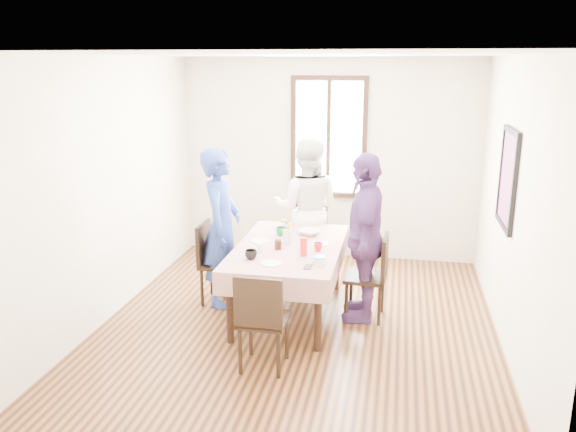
# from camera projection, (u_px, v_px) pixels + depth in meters

# --- Properties ---
(ground) EXTENTS (4.50, 4.50, 0.00)m
(ground) POSITION_uv_depth(u_px,v_px,m) (299.00, 322.00, 6.01)
(ground) COLOR black
(ground) RESTS_ON ground
(back_wall) EXTENTS (4.00, 0.00, 4.00)m
(back_wall) POSITION_uv_depth(u_px,v_px,m) (328.00, 160.00, 7.79)
(back_wall) COLOR beige
(back_wall) RESTS_ON ground
(right_wall) EXTENTS (0.00, 4.50, 4.50)m
(right_wall) POSITION_uv_depth(u_px,v_px,m) (514.00, 206.00, 5.29)
(right_wall) COLOR beige
(right_wall) RESTS_ON ground
(window_frame) EXTENTS (1.02, 0.06, 1.62)m
(window_frame) POSITION_uv_depth(u_px,v_px,m) (329.00, 138.00, 7.69)
(window_frame) COLOR black
(window_frame) RESTS_ON back_wall
(window_pane) EXTENTS (0.90, 0.02, 1.50)m
(window_pane) POSITION_uv_depth(u_px,v_px,m) (329.00, 137.00, 7.70)
(window_pane) COLOR white
(window_pane) RESTS_ON back_wall
(art_poster) EXTENTS (0.04, 0.76, 0.96)m
(art_poster) POSITION_uv_depth(u_px,v_px,m) (508.00, 178.00, 5.52)
(art_poster) COLOR red
(art_poster) RESTS_ON right_wall
(dining_table) EXTENTS (0.97, 1.67, 0.75)m
(dining_table) POSITION_uv_depth(u_px,v_px,m) (289.00, 280.00, 6.15)
(dining_table) COLOR black
(dining_table) RESTS_ON ground
(tablecloth) EXTENTS (1.09, 1.79, 0.01)m
(tablecloth) POSITION_uv_depth(u_px,v_px,m) (289.00, 246.00, 6.05)
(tablecloth) COLOR #5F0906
(tablecloth) RESTS_ON dining_table
(chair_left) EXTENTS (0.42, 0.42, 0.91)m
(chair_left) POSITION_uv_depth(u_px,v_px,m) (221.00, 263.00, 6.43)
(chair_left) COLOR black
(chair_left) RESTS_ON ground
(chair_right) EXTENTS (0.44, 0.44, 0.91)m
(chair_right) POSITION_uv_depth(u_px,v_px,m) (365.00, 277.00, 6.03)
(chair_right) COLOR black
(chair_right) RESTS_ON ground
(chair_far) EXTENTS (0.48, 0.48, 0.91)m
(chair_far) POSITION_uv_depth(u_px,v_px,m) (306.00, 241.00, 7.22)
(chair_far) COLOR black
(chair_far) RESTS_ON ground
(chair_near) EXTENTS (0.43, 0.43, 0.91)m
(chair_near) POSITION_uv_depth(u_px,v_px,m) (264.00, 319.00, 5.04)
(chair_near) COLOR black
(chair_near) RESTS_ON ground
(person_left) EXTENTS (0.46, 0.66, 1.75)m
(person_left) POSITION_uv_depth(u_px,v_px,m) (221.00, 227.00, 6.31)
(person_left) COLOR navy
(person_left) RESTS_ON ground
(person_far) EXTENTS (0.88, 0.70, 1.76)m
(person_far) POSITION_uv_depth(u_px,v_px,m) (306.00, 209.00, 7.09)
(person_far) COLOR white
(person_far) RESTS_ON ground
(person_right) EXTENTS (0.45, 1.04, 1.77)m
(person_right) POSITION_uv_depth(u_px,v_px,m) (365.00, 238.00, 5.92)
(person_right) COLOR #54316B
(person_right) RESTS_ON ground
(mug_black) EXTENTS (0.12, 0.12, 0.09)m
(mug_black) POSITION_uv_depth(u_px,v_px,m) (251.00, 255.00, 5.63)
(mug_black) COLOR black
(mug_black) RESTS_ON tablecloth
(mug_flag) EXTENTS (0.12, 0.12, 0.09)m
(mug_flag) POSITION_uv_depth(u_px,v_px,m) (318.00, 247.00, 5.88)
(mug_flag) COLOR red
(mug_flag) RESTS_ON tablecloth
(mug_green) EXTENTS (0.16, 0.16, 0.09)m
(mug_green) POSITION_uv_depth(u_px,v_px,m) (281.00, 231.00, 6.40)
(mug_green) COLOR #0C7226
(mug_green) RESTS_ON tablecloth
(serving_bowl) EXTENTS (0.30, 0.30, 0.06)m
(serving_bowl) POSITION_uv_depth(u_px,v_px,m) (309.00, 232.00, 6.43)
(serving_bowl) COLOR white
(serving_bowl) RESTS_ON tablecloth
(juice_carton) EXTENTS (0.06, 0.06, 0.19)m
(juice_carton) POSITION_uv_depth(u_px,v_px,m) (304.00, 247.00, 5.71)
(juice_carton) COLOR red
(juice_carton) RESTS_ON tablecloth
(butter_tub) EXTENTS (0.13, 0.13, 0.06)m
(butter_tub) POSITION_uv_depth(u_px,v_px,m) (319.00, 261.00, 5.50)
(butter_tub) COLOR white
(butter_tub) RESTS_ON tablecloth
(jam_jar) EXTENTS (0.07, 0.07, 0.10)m
(jam_jar) POSITION_uv_depth(u_px,v_px,m) (278.00, 245.00, 5.92)
(jam_jar) COLOR black
(jam_jar) RESTS_ON tablecloth
(drinking_glass) EXTENTS (0.06, 0.06, 0.09)m
(drinking_glass) POSITION_uv_depth(u_px,v_px,m) (260.00, 248.00, 5.83)
(drinking_glass) COLOR silver
(drinking_glass) RESTS_ON tablecloth
(smartphone) EXTENTS (0.07, 0.14, 0.01)m
(smartphone) POSITION_uv_depth(u_px,v_px,m) (308.00, 267.00, 5.42)
(smartphone) COLOR black
(smartphone) RESTS_ON tablecloth
(flower_vase) EXTENTS (0.08, 0.08, 0.15)m
(flower_vase) POSITION_uv_depth(u_px,v_px,m) (286.00, 237.00, 6.09)
(flower_vase) COLOR silver
(flower_vase) RESTS_ON tablecloth
(plate_left) EXTENTS (0.20, 0.20, 0.01)m
(plate_left) POSITION_uv_depth(u_px,v_px,m) (260.00, 241.00, 6.19)
(plate_left) COLOR white
(plate_left) RESTS_ON tablecloth
(plate_right) EXTENTS (0.20, 0.20, 0.01)m
(plate_right) POSITION_uv_depth(u_px,v_px,m) (320.00, 244.00, 6.09)
(plate_right) COLOR white
(plate_right) RESTS_ON tablecloth
(plate_near) EXTENTS (0.20, 0.20, 0.01)m
(plate_near) POSITION_uv_depth(u_px,v_px,m) (271.00, 263.00, 5.50)
(plate_near) COLOR white
(plate_near) RESTS_ON tablecloth
(butter_lid) EXTENTS (0.12, 0.12, 0.01)m
(butter_lid) POSITION_uv_depth(u_px,v_px,m) (319.00, 257.00, 5.49)
(butter_lid) COLOR blue
(butter_lid) RESTS_ON butter_tub
(flower_bunch) EXTENTS (0.09, 0.09, 0.10)m
(flower_bunch) POSITION_uv_depth(u_px,v_px,m) (286.00, 225.00, 6.06)
(flower_bunch) COLOR yellow
(flower_bunch) RESTS_ON flower_vase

